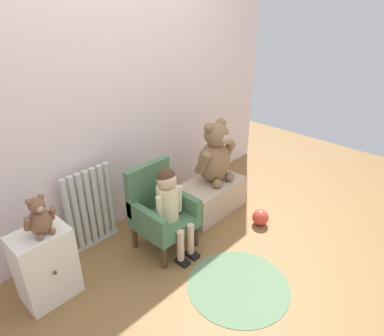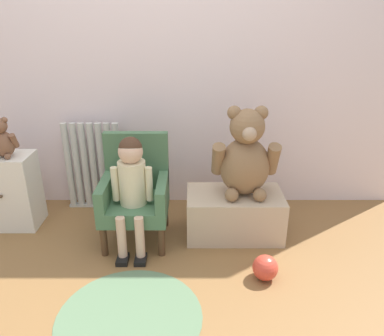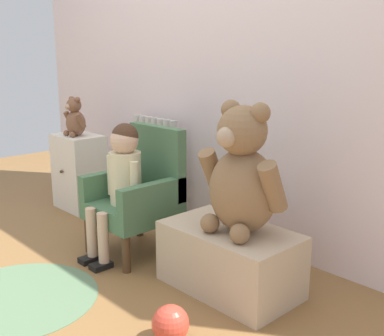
% 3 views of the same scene
% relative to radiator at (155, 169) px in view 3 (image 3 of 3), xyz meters
% --- Properties ---
extents(ground_plane, '(6.00, 6.00, 0.00)m').
position_rel_radiator_xyz_m(ground_plane, '(0.45, -0.99, -0.34)').
color(ground_plane, brown).
extents(back_wall, '(3.80, 0.05, 2.40)m').
position_rel_radiator_xyz_m(back_wall, '(0.45, 0.12, 0.86)').
color(back_wall, silver).
rests_on(back_wall, ground_plane).
extents(radiator, '(0.43, 0.05, 0.68)m').
position_rel_radiator_xyz_m(radiator, '(0.00, 0.00, 0.00)').
color(radiator, beige).
rests_on(radiator, ground_plane).
extents(small_dresser, '(0.35, 0.28, 0.53)m').
position_rel_radiator_xyz_m(small_dresser, '(-0.52, -0.27, -0.07)').
color(small_dresser, silver).
rests_on(small_dresser, ground_plane).
extents(child_armchair, '(0.42, 0.42, 0.69)m').
position_rel_radiator_xyz_m(child_armchair, '(0.37, -0.42, -0.00)').
color(child_armchair, '#466D49').
rests_on(child_armchair, ground_plane).
extents(child_figure, '(0.25, 0.35, 0.73)m').
position_rel_radiator_xyz_m(child_figure, '(0.37, -0.53, 0.14)').
color(child_figure, beige).
rests_on(child_figure, ground_plane).
extents(low_bench, '(0.64, 0.37, 0.30)m').
position_rel_radiator_xyz_m(low_bench, '(1.03, -0.39, -0.19)').
color(low_bench, tan).
rests_on(low_bench, ground_plane).
extents(large_teddy_bear, '(0.43, 0.30, 0.59)m').
position_rel_radiator_xyz_m(large_teddy_bear, '(1.08, -0.38, 0.22)').
color(large_teddy_bear, olive).
rests_on(large_teddy_bear, low_bench).
extents(small_teddy_bear, '(0.20, 0.14, 0.27)m').
position_rel_radiator_xyz_m(small_teddy_bear, '(-0.49, -0.30, 0.31)').
color(small_teddy_bear, brown).
rests_on(small_teddy_bear, small_dresser).
extents(floor_rug, '(0.74, 0.74, 0.01)m').
position_rel_radiator_xyz_m(floor_rug, '(0.43, -1.17, -0.33)').
color(floor_rug, '#5A7856').
rests_on(floor_rug, ground_plane).
extents(toy_ball, '(0.15, 0.15, 0.15)m').
position_rel_radiator_xyz_m(toy_ball, '(1.16, -0.87, -0.26)').
color(toy_ball, '#D4412F').
rests_on(toy_ball, ground_plane).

